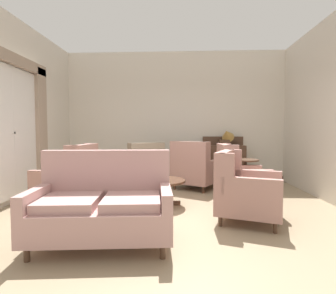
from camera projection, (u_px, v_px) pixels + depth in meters
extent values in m
plane|color=#9E896B|center=(169.00, 214.00, 4.15)|extent=(8.39, 8.39, 0.00)
cube|color=silver|center=(175.00, 116.00, 7.04)|extent=(5.81, 0.08, 3.32)
cube|color=silver|center=(22.00, 111.00, 5.10)|extent=(0.08, 4.19, 3.32)
cube|color=silver|center=(330.00, 109.00, 4.80)|extent=(0.08, 4.19, 3.32)
cube|color=#4C3323|center=(174.00, 178.00, 7.08)|extent=(5.65, 0.03, 0.12)
cube|color=silver|center=(13.00, 133.00, 4.74)|extent=(0.03, 1.31, 2.21)
cube|color=white|center=(14.00, 133.00, 4.73)|extent=(0.02, 1.39, 2.29)
cube|color=white|center=(14.00, 133.00, 4.73)|extent=(0.02, 0.04, 2.21)
cube|color=white|center=(14.00, 133.00, 4.73)|extent=(0.02, 1.31, 0.04)
cube|color=tan|center=(41.00, 130.00, 5.56)|extent=(0.10, 0.32, 2.51)
cube|color=tan|center=(14.00, 59.00, 4.66)|extent=(0.10, 1.99, 0.20)
cylinder|color=#4C3323|center=(159.00, 181.00, 4.60)|extent=(0.89, 0.89, 0.04)
cylinder|color=#4C3323|center=(159.00, 192.00, 4.62)|extent=(0.10, 0.10, 0.37)
cube|color=#4C3323|center=(172.00, 203.00, 4.63)|extent=(0.28, 0.08, 0.07)
cube|color=#4C3323|center=(154.00, 200.00, 4.82)|extent=(0.20, 0.27, 0.07)
cube|color=#4C3323|center=(151.00, 206.00, 4.45)|extent=(0.21, 0.27, 0.07)
cylinder|color=beige|center=(157.00, 179.00, 4.63)|extent=(0.08, 0.08, 0.02)
ellipsoid|color=beige|center=(157.00, 170.00, 4.63)|extent=(0.14, 0.14, 0.26)
cylinder|color=beige|center=(157.00, 160.00, 4.62)|extent=(0.06, 0.06, 0.10)
torus|color=beige|center=(157.00, 157.00, 4.61)|extent=(0.09, 0.09, 0.02)
cube|color=tan|center=(102.00, 219.00, 2.97)|extent=(1.59, 0.98, 0.31)
cube|color=tan|center=(107.00, 174.00, 3.29)|extent=(1.52, 0.29, 0.58)
cube|color=tan|center=(70.00, 202.00, 2.90)|extent=(0.67, 0.69, 0.10)
cube|color=tan|center=(132.00, 201.00, 2.93)|extent=(0.67, 0.69, 0.10)
cube|color=tan|center=(34.00, 198.00, 2.87)|extent=(0.18, 0.74, 0.19)
cube|color=tan|center=(166.00, 197.00, 2.94)|extent=(0.18, 0.74, 0.19)
cylinder|color=#4C3323|center=(27.00, 254.00, 2.61)|extent=(0.06, 0.06, 0.14)
cylinder|color=#4C3323|center=(163.00, 251.00, 2.68)|extent=(0.06, 0.06, 0.14)
cylinder|color=#4C3323|center=(53.00, 229.00, 3.29)|extent=(0.06, 0.06, 0.14)
cylinder|color=#4C3323|center=(161.00, 228.00, 3.35)|extent=(0.06, 0.06, 0.14)
cube|color=tan|center=(243.00, 186.00, 4.87)|extent=(0.87, 0.75, 0.28)
cube|color=tan|center=(224.00, 161.00, 4.85)|extent=(0.16, 0.73, 0.62)
cube|color=tan|center=(232.00, 159.00, 4.54)|extent=(0.20, 0.11, 0.47)
cube|color=tan|center=(225.00, 156.00, 5.16)|extent=(0.20, 0.11, 0.47)
cube|color=tan|center=(251.00, 175.00, 4.54)|extent=(0.75, 0.12, 0.20)
cube|color=tan|center=(242.00, 170.00, 5.17)|extent=(0.75, 0.12, 0.20)
cylinder|color=#4C3323|center=(267.00, 202.00, 4.59)|extent=(0.06, 0.06, 0.14)
cylinder|color=#4C3323|center=(257.00, 194.00, 5.16)|extent=(0.06, 0.06, 0.14)
cylinder|color=#4C3323|center=(227.00, 201.00, 4.61)|extent=(0.06, 0.06, 0.14)
cylinder|color=#4C3323|center=(221.00, 194.00, 5.17)|extent=(0.06, 0.06, 0.14)
cube|color=tan|center=(196.00, 175.00, 6.04)|extent=(1.17, 1.21, 0.31)
cube|color=tan|center=(188.00, 156.00, 5.68)|extent=(0.81, 0.52, 0.61)
cube|color=tan|center=(207.00, 153.00, 5.56)|extent=(0.18, 0.22, 0.46)
cube|color=tan|center=(175.00, 152.00, 5.94)|extent=(0.18, 0.22, 0.46)
cube|color=tan|center=(213.00, 165.00, 5.87)|extent=(0.47, 0.77, 0.19)
cube|color=tan|center=(183.00, 163.00, 6.26)|extent=(0.47, 0.77, 0.19)
cylinder|color=#4C3323|center=(217.00, 184.00, 6.20)|extent=(0.06, 0.06, 0.14)
cylinder|color=#4C3323|center=(190.00, 181.00, 6.55)|extent=(0.06, 0.06, 0.14)
cylinder|color=#4C3323|center=(203.00, 190.00, 5.55)|extent=(0.06, 0.06, 0.14)
cylinder|color=#4C3323|center=(175.00, 186.00, 5.90)|extent=(0.06, 0.06, 0.14)
cube|color=gray|center=(142.00, 175.00, 6.13)|extent=(1.09, 1.11, 0.28)
cube|color=gray|center=(147.00, 157.00, 5.80)|extent=(0.74, 0.51, 0.61)
cube|color=gray|center=(160.00, 153.00, 6.03)|extent=(0.19, 0.22, 0.46)
cube|color=gray|center=(131.00, 154.00, 5.72)|extent=(0.19, 0.22, 0.46)
cube|color=gray|center=(154.00, 163.00, 6.32)|extent=(0.45, 0.68, 0.23)
cube|color=gray|center=(127.00, 164.00, 6.01)|extent=(0.45, 0.68, 0.23)
cylinder|color=#4C3323|center=(148.00, 181.00, 6.58)|extent=(0.06, 0.06, 0.14)
cylinder|color=#4C3323|center=(124.00, 183.00, 6.30)|extent=(0.06, 0.06, 0.14)
cylinder|color=#4C3323|center=(160.00, 185.00, 5.99)|extent=(0.06, 0.06, 0.14)
cylinder|color=#4C3323|center=(134.00, 188.00, 5.71)|extent=(0.06, 0.06, 0.14)
cube|color=tan|center=(66.00, 188.00, 4.69)|extent=(0.91, 0.88, 0.28)
cube|color=tan|center=(86.00, 163.00, 4.63)|extent=(0.18, 0.85, 0.63)
cube|color=tan|center=(89.00, 156.00, 5.01)|extent=(0.20, 0.11, 0.48)
cube|color=tan|center=(71.00, 160.00, 4.27)|extent=(0.20, 0.11, 0.48)
cube|color=tan|center=(73.00, 171.00, 5.05)|extent=(0.77, 0.13, 0.22)
cube|color=tan|center=(52.00, 177.00, 4.32)|extent=(0.77, 0.13, 0.22)
cylinder|color=#4C3323|center=(57.00, 195.00, 5.08)|extent=(0.06, 0.06, 0.14)
cylinder|color=#4C3323|center=(36.00, 205.00, 4.40)|extent=(0.06, 0.06, 0.14)
cylinder|color=#4C3323|center=(93.00, 196.00, 5.01)|extent=(0.06, 0.06, 0.14)
cylinder|color=#4C3323|center=(78.00, 206.00, 4.33)|extent=(0.06, 0.06, 0.14)
cube|color=tan|center=(249.00, 201.00, 3.78)|extent=(1.07, 1.07, 0.30)
cube|color=tan|center=(225.00, 170.00, 3.89)|extent=(0.41, 0.85, 0.54)
cube|color=tan|center=(227.00, 169.00, 3.51)|extent=(0.22, 0.16, 0.41)
cube|color=tan|center=(235.00, 163.00, 4.20)|extent=(0.22, 0.16, 0.41)
cube|color=tan|center=(251.00, 187.00, 3.40)|extent=(0.74, 0.34, 0.24)
cube|color=tan|center=(255.00, 178.00, 4.10)|extent=(0.74, 0.34, 0.24)
cylinder|color=#4C3323|center=(275.00, 228.00, 3.35)|extent=(0.06, 0.06, 0.14)
cylinder|color=#4C3323|center=(275.00, 212.00, 3.99)|extent=(0.06, 0.06, 0.14)
cylinder|color=#4C3323|center=(220.00, 221.00, 3.60)|extent=(0.06, 0.06, 0.14)
cylinder|color=#4C3323|center=(229.00, 207.00, 4.24)|extent=(0.06, 0.06, 0.14)
cylinder|color=#4C3323|center=(245.00, 160.00, 5.33)|extent=(0.53, 0.53, 0.03)
cylinder|color=#4C3323|center=(245.00, 178.00, 5.35)|extent=(0.07, 0.07, 0.69)
cylinder|color=#4C3323|center=(245.00, 194.00, 5.36)|extent=(0.34, 0.34, 0.04)
cube|color=#4C3323|center=(224.00, 162.00, 6.74)|extent=(1.02, 0.41, 0.82)
cube|color=#4C3323|center=(223.00, 141.00, 6.90)|extent=(1.02, 0.04, 0.22)
cube|color=#4C3323|center=(205.00, 181.00, 6.64)|extent=(0.06, 0.06, 0.10)
cube|color=#4C3323|center=(244.00, 181.00, 6.59)|extent=(0.06, 0.06, 0.10)
cube|color=#4C3323|center=(204.00, 179.00, 6.95)|extent=(0.06, 0.06, 0.10)
cube|color=#4C3323|center=(241.00, 179.00, 6.90)|extent=(0.06, 0.06, 0.10)
cube|color=#4C3323|center=(224.00, 143.00, 6.70)|extent=(0.24, 0.24, 0.14)
cone|color=#B28942|center=(227.00, 134.00, 6.60)|extent=(0.43, 0.48, 0.41)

